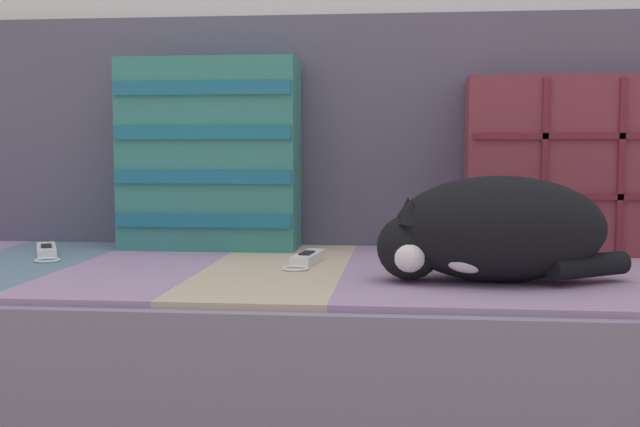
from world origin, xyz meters
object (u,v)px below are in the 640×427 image
(couch, at_px, (347,368))
(throw_pillow_quilted, at_px, (576,166))
(throw_pillow_striped, at_px, (210,154))
(sleeping_cat, at_px, (490,232))
(game_remote_far, at_px, (46,251))
(game_remote_near, at_px, (307,258))

(couch, bearing_deg, throw_pillow_quilted, 24.51)
(throw_pillow_quilted, distance_m, throw_pillow_striped, 0.75)
(throw_pillow_quilted, relative_size, sleeping_cat, 1.08)
(couch, height_order, throw_pillow_quilted, throw_pillow_quilted)
(throw_pillow_quilted, height_order, sleeping_cat, throw_pillow_quilted)
(couch, xyz_separation_m, sleeping_cat, (0.24, -0.17, 0.28))
(couch, distance_m, throw_pillow_quilted, 0.62)
(throw_pillow_quilted, height_order, throw_pillow_striped, throw_pillow_striped)
(sleeping_cat, bearing_deg, throw_pillow_striped, 146.07)
(couch, height_order, game_remote_far, game_remote_far)
(throw_pillow_quilted, xyz_separation_m, throw_pillow_striped, (-0.75, -0.00, 0.02))
(throw_pillow_striped, distance_m, sleeping_cat, 0.67)
(throw_pillow_striped, xyz_separation_m, game_remote_far, (-0.30, -0.15, -0.19))
(sleeping_cat, xyz_separation_m, game_remote_far, (-0.85, 0.22, -0.07))
(throw_pillow_quilted, xyz_separation_m, sleeping_cat, (-0.21, -0.37, -0.10))
(throw_pillow_quilted, height_order, game_remote_far, throw_pillow_quilted)
(couch, bearing_deg, game_remote_far, 174.72)
(couch, height_order, sleeping_cat, sleeping_cat)
(game_remote_near, distance_m, game_remote_far, 0.53)
(throw_pillow_quilted, distance_m, game_remote_far, 1.08)
(throw_pillow_striped, bearing_deg, game_remote_near, -40.40)
(couch, relative_size, game_remote_far, 10.74)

